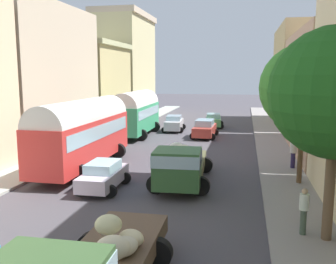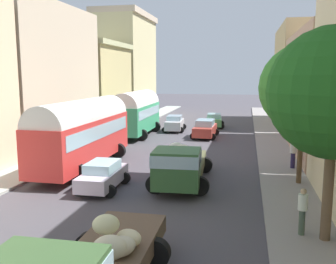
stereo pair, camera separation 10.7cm
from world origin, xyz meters
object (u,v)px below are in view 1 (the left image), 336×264
at_px(car_3, 103,175).
at_px(car_4, 174,123).
at_px(car_1, 213,120).
at_px(pedestrian_0, 293,152).
at_px(car_0, 205,129).
at_px(pedestrian_1, 304,210).
at_px(cargo_truck_1, 181,164).
at_px(parked_bus_1, 136,111).
at_px(parked_bus_0, 83,130).

height_order(car_3, car_4, car_4).
height_order(car_1, pedestrian_0, pedestrian_0).
xyz_separation_m(car_0, car_3, (-3.25, -16.36, -0.10)).
height_order(car_3, pedestrian_1, pedestrian_1).
relative_size(cargo_truck_1, car_1, 1.83).
bearing_deg(car_0, parked_bus_1, -177.53).
bearing_deg(car_4, parked_bus_1, -130.81).
relative_size(car_0, pedestrian_1, 2.43).
relative_size(car_0, car_1, 1.12).
xyz_separation_m(cargo_truck_1, car_1, (-0.19, 21.66, -0.41)).
bearing_deg(parked_bus_1, pedestrian_0, -38.86).
xyz_separation_m(car_3, car_4, (-0.14, 19.46, 0.09)).
height_order(car_0, pedestrian_0, pedestrian_0).
distance_m(pedestrian_0, pedestrian_1, 9.75).
relative_size(cargo_truck_1, pedestrian_1, 3.97).
height_order(parked_bus_1, cargo_truck_1, parked_bus_1).
distance_m(car_3, pedestrian_0, 11.27).
relative_size(parked_bus_1, car_4, 2.13).
relative_size(parked_bus_1, car_0, 1.93).
height_order(parked_bus_1, pedestrian_0, parked_bus_1).
xyz_separation_m(parked_bus_1, cargo_truck_1, (6.72, -14.78, -1.09)).
bearing_deg(parked_bus_1, pedestrian_1, -59.16).
bearing_deg(car_0, car_1, 88.05).
bearing_deg(car_1, car_3, -98.60).
distance_m(car_1, pedestrian_0, 18.17).
relative_size(car_1, car_4, 0.99).
relative_size(parked_bus_0, pedestrian_1, 5.45).
height_order(cargo_truck_1, car_3, cargo_truck_1).
height_order(cargo_truck_1, car_4, cargo_truck_1).
xyz_separation_m(parked_bus_0, pedestrian_0, (12.33, 2.08, -1.25)).
distance_m(car_0, pedestrian_1, 20.96).
height_order(car_1, car_4, car_4).
distance_m(car_1, car_3, 23.23).
bearing_deg(cargo_truck_1, car_0, 91.58).
bearing_deg(car_0, car_4, 137.49).
distance_m(parked_bus_0, car_0, 13.99).
bearing_deg(parked_bus_0, car_0, 64.63).
bearing_deg(parked_bus_1, car_3, -79.23).
xyz_separation_m(car_4, pedestrian_0, (9.76, -13.60, 0.27)).
xyz_separation_m(cargo_truck_1, car_3, (-3.66, -1.31, -0.45)).
bearing_deg(pedestrian_0, parked_bus_1, 141.14).
xyz_separation_m(car_0, car_1, (0.23, 6.61, -0.05)).
distance_m(car_4, pedestrian_1, 24.98).
bearing_deg(car_1, parked_bus_1, -133.51).
xyz_separation_m(parked_bus_1, car_3, (3.06, -16.08, -1.54)).
height_order(car_4, pedestrian_0, pedestrian_0).
bearing_deg(pedestrian_0, car_1, 109.77).
xyz_separation_m(pedestrian_0, pedestrian_1, (-0.78, -9.71, -0.03)).
xyz_separation_m(car_3, pedestrian_1, (8.84, -3.85, 0.32)).
relative_size(car_3, pedestrian_0, 1.95).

